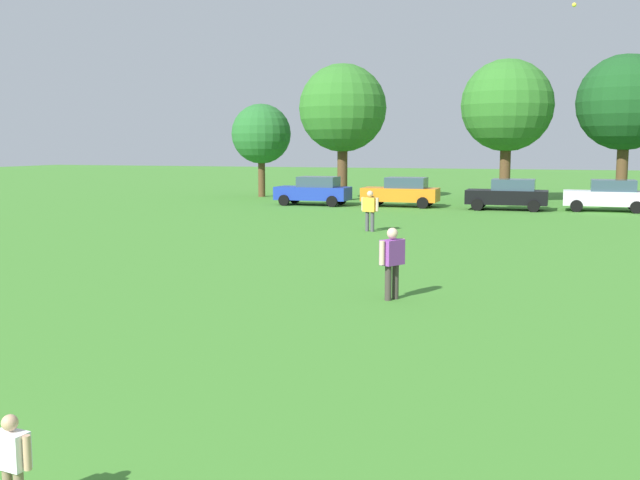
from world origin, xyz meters
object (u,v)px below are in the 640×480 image
(bystander_near_trees, at_px, (370,207))
(parked_car_black_2, at_px, (508,194))
(parked_car_blue_0, at_px, (314,191))
(parked_car_orange_1, at_px, (402,192))
(tree_far_left, at_px, (261,134))
(adult_bystander, at_px, (392,257))
(tree_left, at_px, (343,108))
(tree_center_right, at_px, (625,103))
(parked_car_white_3, at_px, (608,195))
(tree_center_left, at_px, (507,106))
(child_kite_flyer, at_px, (12,457))

(bystander_near_trees, xyz_separation_m, parked_car_black_2, (4.63, 12.13, -0.13))
(parked_car_blue_0, height_order, parked_car_orange_1, same)
(tree_far_left, bearing_deg, adult_bystander, -62.43)
(tree_left, relative_size, tree_center_right, 0.97)
(parked_car_white_3, bearing_deg, tree_center_left, -39.85)
(bystander_near_trees, height_order, parked_car_blue_0, parked_car_blue_0)
(adult_bystander, relative_size, tree_center_left, 0.19)
(adult_bystander, relative_size, parked_car_orange_1, 0.38)
(adult_bystander, distance_m, parked_car_orange_1, 25.87)
(parked_car_black_2, relative_size, tree_center_left, 0.50)
(parked_car_orange_1, bearing_deg, tree_center_left, -135.52)
(parked_car_white_3, relative_size, tree_center_right, 0.48)
(child_kite_flyer, relative_size, adult_bystander, 0.61)
(tree_left, xyz_separation_m, tree_center_left, (9.93, 1.59, 0.07))
(tree_left, distance_m, tree_center_left, 10.06)
(adult_bystander, distance_m, parked_car_black_2, 25.03)
(bystander_near_trees, distance_m, parked_car_blue_0, 13.54)
(parked_car_black_2, bearing_deg, bystander_near_trees, 69.11)
(parked_car_white_3, relative_size, tree_left, 0.50)
(tree_center_right, bearing_deg, parked_car_orange_1, -151.22)
(parked_car_blue_0, bearing_deg, parked_car_black_2, -178.95)
(adult_bystander, xyz_separation_m, bystander_near_trees, (-3.82, 12.89, 0.01))
(child_kite_flyer, xyz_separation_m, parked_car_black_2, (1.99, 35.87, 0.26))
(parked_car_orange_1, xyz_separation_m, parked_car_black_2, (5.94, -0.34, 0.00))
(parked_car_orange_1, height_order, parked_car_white_3, same)
(adult_bystander, xyz_separation_m, tree_center_left, (0.18, 30.57, 4.89))
(adult_bystander, height_order, parked_car_blue_0, parked_car_blue_0)
(parked_car_black_2, relative_size, tree_far_left, 0.68)
(parked_car_orange_1, xyz_separation_m, tree_far_left, (-10.83, 5.21, 3.38))
(parked_car_orange_1, height_order, tree_center_right, tree_center_right)
(bystander_near_trees, height_order, tree_center_right, tree_center_right)
(parked_car_orange_1, xyz_separation_m, tree_left, (-4.62, 3.63, 4.93))
(tree_far_left, relative_size, tree_center_left, 0.72)
(tree_far_left, bearing_deg, tree_left, -14.30)
(child_kite_flyer, distance_m, tree_center_left, 41.78)
(child_kite_flyer, relative_size, tree_far_left, 0.16)
(adult_bystander, xyz_separation_m, parked_car_blue_0, (-10.23, 24.81, -0.12))
(parked_car_black_2, distance_m, tree_center_left, 7.51)
(parked_car_black_2, xyz_separation_m, tree_center_right, (6.14, 6.98, 5.14))
(parked_car_orange_1, bearing_deg, child_kite_flyer, 96.23)
(child_kite_flyer, xyz_separation_m, parked_car_blue_0, (-9.05, 35.67, 0.26))
(parked_car_white_3, xyz_separation_m, tree_center_left, (-5.69, 4.75, 5.01))
(parked_car_orange_1, bearing_deg, tree_center_right, -151.22)
(parked_car_white_3, bearing_deg, child_kite_flyer, 79.11)
(adult_bystander, relative_size, parked_car_white_3, 0.38)
(parked_car_white_3, distance_m, tree_center_left, 8.95)
(parked_car_orange_1, bearing_deg, parked_car_white_3, -177.58)
(parked_car_orange_1, relative_size, tree_center_left, 0.50)
(adult_bystander, distance_m, tree_far_left, 34.64)
(parked_car_black_2, bearing_deg, parked_car_white_3, -170.95)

